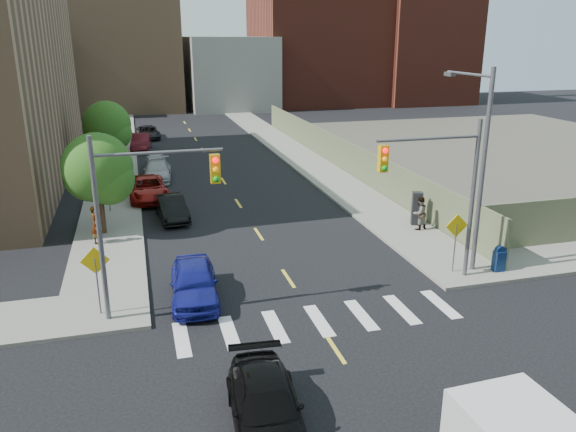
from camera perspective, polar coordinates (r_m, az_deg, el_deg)
ground at (r=18.20m, az=7.01°, el=-16.36°), size 160.00×160.00×0.00m
sidewalk_nw at (r=56.27m, az=-16.99°, el=6.75°), size 3.50×73.00×0.15m
sidewalk_ne at (r=57.90m, az=-1.38°, el=7.82°), size 3.50×73.00×0.15m
fence_north at (r=45.53m, az=5.04°, el=6.48°), size 0.12×44.00×2.50m
gravel_lot at (r=56.40m, az=22.20°, el=6.18°), size 36.00×42.00×0.06m
bg_bldg_west at (r=85.44m, az=-26.89°, el=13.22°), size 14.00×18.00×12.00m
bg_bldg_midwest at (r=85.87m, az=-15.93°, el=15.44°), size 14.00×16.00×15.00m
bg_bldg_center at (r=85.15m, az=-6.05°, el=14.30°), size 12.00×16.00×10.00m
bg_bldg_east at (r=90.31m, az=2.83°, el=16.48°), size 18.00×18.00×16.00m
bg_bldg_fareast at (r=94.68m, az=12.90°, el=16.74°), size 14.00×16.00×18.00m
smokestack at (r=96.67m, az=15.34°, el=19.56°), size 1.80×1.80×28.00m
signal_nw at (r=20.62m, az=-14.69°, el=1.31°), size 4.59×0.30×7.00m
signal_ne at (r=23.86m, az=15.38°, el=3.48°), size 4.59×0.30×7.00m
streetlight_ne at (r=25.62m, az=18.79°, el=5.72°), size 0.25×3.70×9.00m
warn_sign_nw at (r=21.99m, az=-18.94°, el=-5.05°), size 1.06×0.06×2.83m
warn_sign_ne at (r=25.59m, az=16.71°, el=-1.60°), size 1.06×0.06×2.83m
warn_sign_midwest at (r=34.85m, az=-17.89°, el=3.39°), size 1.06×0.06×2.83m
tree_west_near at (r=30.68m, az=-18.75°, el=4.27°), size 3.66×3.64×5.52m
tree_west_far at (r=45.41m, az=-17.91°, el=8.52°), size 3.66×3.64×5.52m
parked_car_blue at (r=22.93m, az=-9.53°, el=-6.64°), size 2.16×4.69×1.56m
parked_car_black at (r=33.13m, az=-11.75°, el=0.82°), size 1.87×4.34×1.39m
parked_car_red at (r=37.54m, az=-14.09°, el=2.74°), size 2.81×5.46×1.47m
parked_car_silver at (r=42.51m, az=-13.14°, el=4.50°), size 2.37×4.97×1.40m
parked_car_white at (r=46.37m, az=-13.30°, el=5.50°), size 1.80×3.80×1.26m
parked_car_maroon at (r=54.00m, az=-14.70°, el=7.26°), size 2.04×4.83×1.55m
parked_car_grey at (r=60.34m, az=-14.03°, el=8.25°), size 2.48×4.79×1.29m
black_sedan at (r=15.95m, az=-2.27°, el=-18.79°), size 2.27×4.82×1.36m
mailbox at (r=26.74m, az=20.66°, el=-4.08°), size 0.49×0.38×1.19m
payphone at (r=31.83m, az=12.94°, el=0.76°), size 0.67×0.60×1.85m
pedestrian_west at (r=29.83m, az=-18.90°, el=-0.84°), size 0.67×0.82×1.94m
pedestrian_east at (r=31.06m, az=13.22°, el=0.28°), size 1.04×0.91×1.82m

